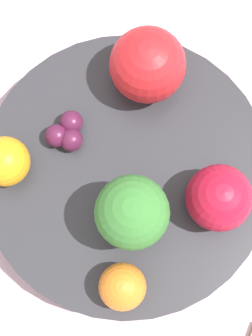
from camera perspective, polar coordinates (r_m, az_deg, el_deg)
name	(u,v)px	position (r m, az deg, el deg)	size (l,w,h in m)	color
ground_plane	(126,183)	(0.52, 0.00, -1.51)	(6.00, 6.00, 0.00)	gray
table_surface	(126,181)	(0.51, 0.00, -1.30)	(1.20, 1.20, 0.02)	silver
bowl	(126,175)	(0.48, 0.00, -0.69)	(0.24, 0.24, 0.04)	#2D2D33
broccoli	(132,213)	(0.41, 0.62, -4.55)	(0.06, 0.06, 0.07)	#99C17A
apple_red	(219,198)	(0.44, 9.42, -3.01)	(0.05, 0.05, 0.05)	#B7142D
apple_green	(148,65)	(0.46, 2.21, 10.42)	(0.06, 0.06, 0.06)	red
orange_front	(5,161)	(0.45, -12.19, 0.65)	(0.04, 0.04, 0.04)	orange
orange_back	(122,287)	(0.43, -0.36, -11.97)	(0.04, 0.04, 0.04)	orange
grape_cluster	(66,133)	(0.46, -6.08, 3.61)	(0.03, 0.04, 0.02)	#511938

